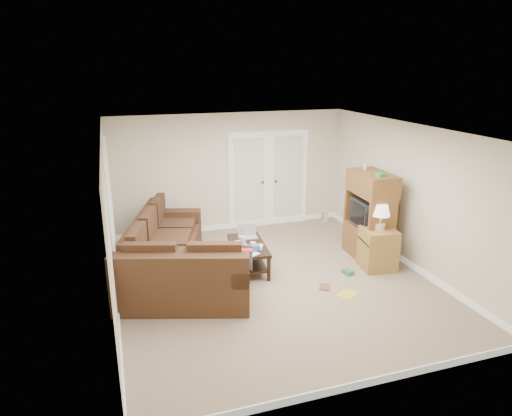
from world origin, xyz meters
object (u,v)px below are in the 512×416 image
object	(u,v)px
sectional_sofa	(173,261)
side_cabinet	(378,246)
coffee_table	(248,255)
tv_armoire	(370,215)

from	to	relation	value
sectional_sofa	side_cabinet	distance (m)	3.54
side_cabinet	coffee_table	bearing A→B (deg)	171.21
coffee_table	sectional_sofa	bearing A→B (deg)	-169.96
tv_armoire	side_cabinet	world-z (taller)	tv_armoire
sectional_sofa	tv_armoire	bearing A→B (deg)	15.81
sectional_sofa	tv_armoire	size ratio (longest dim) A/B	2.00
coffee_table	tv_armoire	xyz separation A→B (m)	(2.26, -0.18, 0.56)
coffee_table	tv_armoire	world-z (taller)	tv_armoire
tv_armoire	side_cabinet	distance (m)	0.64
side_cabinet	tv_armoire	bearing A→B (deg)	87.32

